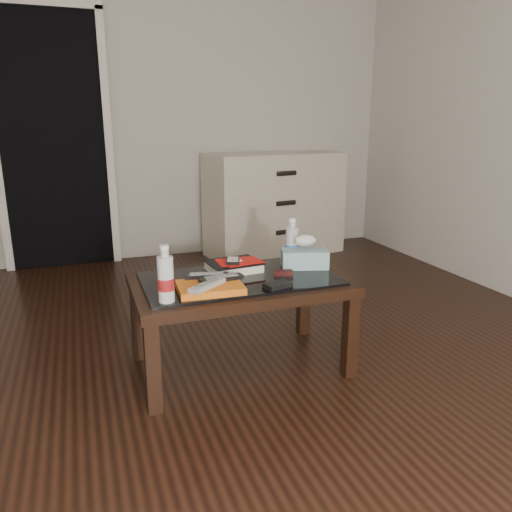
{
  "coord_description": "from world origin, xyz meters",
  "views": [
    {
      "loc": [
        -0.25,
        -1.88,
        1.19
      ],
      "look_at": [
        0.53,
        0.3,
        0.55
      ],
      "focal_mm": 35.0,
      "sensor_mm": 36.0,
      "label": 1
    }
  ],
  "objects_px": {
    "water_bottle_left": "(166,274)",
    "tissue_box": "(305,259)",
    "water_bottle_right": "(292,241)",
    "coffee_table": "(240,290)",
    "textbook": "(234,266)",
    "dresser": "(274,204)"
  },
  "relations": [
    {
      "from": "coffee_table",
      "to": "textbook",
      "type": "height_order",
      "value": "textbook"
    },
    {
      "from": "dresser",
      "to": "water_bottle_left",
      "type": "bearing_deg",
      "value": -129.91
    },
    {
      "from": "coffee_table",
      "to": "water_bottle_left",
      "type": "bearing_deg",
      "value": -152.04
    },
    {
      "from": "dresser",
      "to": "coffee_table",
      "type": "bearing_deg",
      "value": -124.22
    },
    {
      "from": "textbook",
      "to": "water_bottle_left",
      "type": "bearing_deg",
      "value": -146.7
    },
    {
      "from": "water_bottle_left",
      "to": "dresser",
      "type": "bearing_deg",
      "value": 58.27
    },
    {
      "from": "water_bottle_left",
      "to": "tissue_box",
      "type": "relative_size",
      "value": 1.03
    },
    {
      "from": "tissue_box",
      "to": "coffee_table",
      "type": "bearing_deg",
      "value": -155.1
    },
    {
      "from": "tissue_box",
      "to": "water_bottle_left",
      "type": "bearing_deg",
      "value": -144.43
    },
    {
      "from": "textbook",
      "to": "water_bottle_right",
      "type": "height_order",
      "value": "water_bottle_right"
    },
    {
      "from": "coffee_table",
      "to": "tissue_box",
      "type": "height_order",
      "value": "tissue_box"
    },
    {
      "from": "textbook",
      "to": "coffee_table",
      "type": "bearing_deg",
      "value": -99.4
    },
    {
      "from": "coffee_table",
      "to": "water_bottle_right",
      "type": "height_order",
      "value": "water_bottle_right"
    },
    {
      "from": "textbook",
      "to": "water_bottle_right",
      "type": "distance_m",
      "value": 0.34
    },
    {
      "from": "water_bottle_right",
      "to": "tissue_box",
      "type": "relative_size",
      "value": 1.03
    },
    {
      "from": "water_bottle_right",
      "to": "tissue_box",
      "type": "height_order",
      "value": "water_bottle_right"
    },
    {
      "from": "coffee_table",
      "to": "water_bottle_left",
      "type": "height_order",
      "value": "water_bottle_left"
    },
    {
      "from": "dresser",
      "to": "water_bottle_left",
      "type": "distance_m",
      "value": 2.55
    },
    {
      "from": "coffee_table",
      "to": "textbook",
      "type": "xyz_separation_m",
      "value": [
        0.01,
        0.11,
        0.09
      ]
    },
    {
      "from": "textbook",
      "to": "tissue_box",
      "type": "relative_size",
      "value": 1.09
    },
    {
      "from": "textbook",
      "to": "water_bottle_left",
      "type": "height_order",
      "value": "water_bottle_left"
    },
    {
      "from": "dresser",
      "to": "textbook",
      "type": "xyz_separation_m",
      "value": [
        -0.96,
        -1.85,
        0.03
      ]
    }
  ]
}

